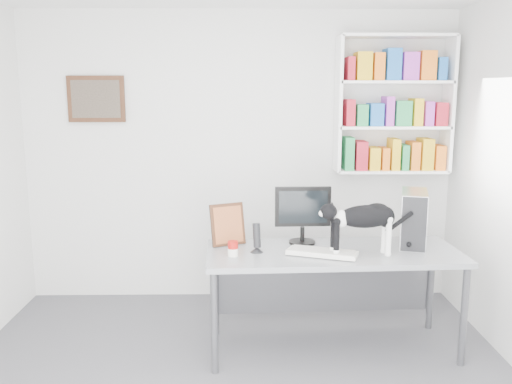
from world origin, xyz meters
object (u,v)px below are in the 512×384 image
at_px(monitor, 303,215).
at_px(cat, 363,229).
at_px(bookshelf, 393,105).
at_px(keyboard, 322,253).
at_px(soup_can, 233,249).
at_px(pc_tower, 413,218).
at_px(desk, 332,300).
at_px(speaker, 257,237).
at_px(leaning_print, 228,224).

height_order(monitor, cat, monitor).
relative_size(bookshelf, cat, 1.95).
distance_m(keyboard, soup_can, 0.65).
height_order(pc_tower, soup_can, pc_tower).
bearing_deg(keyboard, desk, 68.43).
bearing_deg(keyboard, bookshelf, 75.10).
bearing_deg(soup_can, monitor, 30.82).
bearing_deg(pc_tower, soup_can, -153.01).
relative_size(pc_tower, speaker, 1.85).
distance_m(leaning_print, cat, 1.04).
xyz_separation_m(monitor, soup_can, (-0.54, -0.32, -0.18)).
height_order(bookshelf, speaker, bookshelf).
xyz_separation_m(keyboard, cat, (0.29, -0.01, 0.18)).
relative_size(monitor, soup_can, 4.18).
distance_m(speaker, leaning_print, 0.31).
xyz_separation_m(bookshelf, soup_can, (-1.43, -1.13, -1.00)).
bearing_deg(monitor, pc_tower, -4.87).
relative_size(bookshelf, desk, 0.65).
bearing_deg(speaker, desk, -17.72).
relative_size(bookshelf, monitor, 2.67).
relative_size(leaning_print, cat, 0.53).
xyz_separation_m(soup_can, cat, (0.95, -0.00, 0.14)).
height_order(monitor, keyboard, monitor).
height_order(bookshelf, cat, bookshelf).
bearing_deg(leaning_print, desk, -35.94).
bearing_deg(cat, monitor, 132.82).
bearing_deg(keyboard, monitor, 130.06).
height_order(desk, leaning_print, leaning_print).
xyz_separation_m(pc_tower, cat, (-0.45, -0.28, -0.02)).
xyz_separation_m(leaning_print, soup_can, (0.05, -0.29, -0.11)).
xyz_separation_m(keyboard, soup_can, (-0.65, -0.01, 0.04)).
distance_m(speaker, cat, 0.78).
bearing_deg(keyboard, soup_can, -159.51).
distance_m(monitor, cat, 0.52).
xyz_separation_m(bookshelf, monitor, (-0.89, -0.81, -0.83)).
relative_size(leaning_print, soup_can, 3.04).
relative_size(desk, keyboard, 3.74).
relative_size(bookshelf, soup_can, 11.19).
bearing_deg(pc_tower, desk, -150.81).
bearing_deg(soup_can, speaker, 27.27).
xyz_separation_m(bookshelf, pc_tower, (-0.03, -0.85, -0.85)).
bearing_deg(keyboard, pc_tower, 39.51).
distance_m(speaker, soup_can, 0.21).
bearing_deg(bookshelf, monitor, -137.87).
distance_m(desk, cat, 0.63).
bearing_deg(leaning_print, cat, -40.46).
bearing_deg(leaning_print, speaker, -66.40).
height_order(keyboard, pc_tower, pc_tower).
bearing_deg(bookshelf, speaker, -140.42).
xyz_separation_m(bookshelf, keyboard, (-0.78, -1.12, -1.04)).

